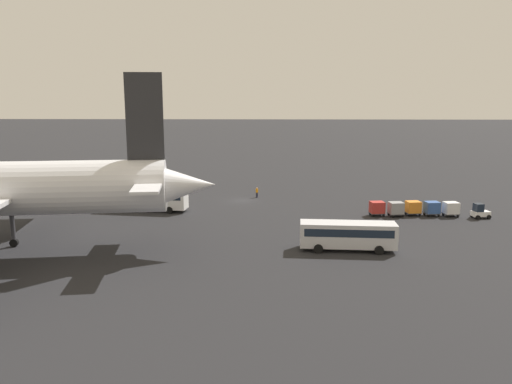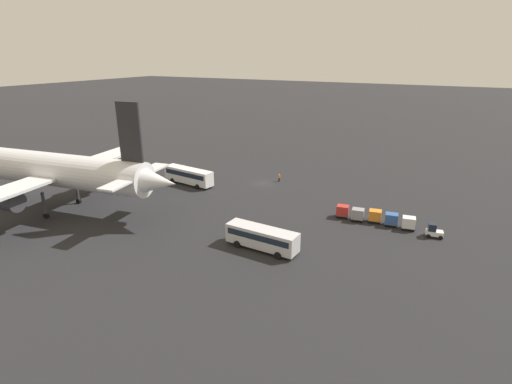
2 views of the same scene
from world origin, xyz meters
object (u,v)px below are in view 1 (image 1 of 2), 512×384
(worker_person, at_px, (257,192))
(cargo_cart_grey, at_px, (396,208))
(cargo_cart_orange, at_px, (413,207))
(cargo_cart_red, at_px, (377,208))
(shuttle_bus_far, at_px, (348,234))
(cargo_cart_white, at_px, (451,208))
(shuttle_bus_near, at_px, (149,197))
(baggage_tug, at_px, (480,212))
(cargo_cart_blue, at_px, (432,208))

(worker_person, bearing_deg, cargo_cart_grey, 146.92)
(cargo_cart_orange, height_order, cargo_cart_grey, same)
(cargo_cart_red, bearing_deg, shuttle_bus_far, 67.83)
(cargo_cart_white, relative_size, cargo_cart_orange, 1.00)
(shuttle_bus_near, distance_m, cargo_cart_red, 33.39)
(cargo_cart_grey, bearing_deg, baggage_tug, 176.50)
(shuttle_bus_far, bearing_deg, cargo_cart_orange, -122.09)
(cargo_cart_blue, xyz_separation_m, cargo_cart_orange, (2.60, -0.21, 0.00))
(shuttle_bus_far, bearing_deg, cargo_cart_white, -133.08)
(shuttle_bus_far, height_order, cargo_cart_orange, shuttle_bus_far)
(cargo_cart_white, bearing_deg, baggage_tug, 165.52)
(shuttle_bus_near, height_order, worker_person, shuttle_bus_near)
(shuttle_bus_far, relative_size, cargo_cart_orange, 4.80)
(shuttle_bus_near, bearing_deg, cargo_cart_grey, -177.12)
(worker_person, bearing_deg, baggage_tug, 156.42)
(worker_person, bearing_deg, cargo_cart_blue, 153.51)
(shuttle_bus_near, relative_size, baggage_tug, 4.53)
(baggage_tug, xyz_separation_m, cargo_cart_blue, (6.28, -1.18, 0.25))
(shuttle_bus_far, xyz_separation_m, cargo_cart_grey, (-9.28, -16.08, -0.69))
(shuttle_bus_near, xyz_separation_m, cargo_cart_blue, (-41.10, 2.17, -0.82))
(cargo_cart_grey, relative_size, cargo_cart_red, 1.00)
(shuttle_bus_far, relative_size, baggage_tug, 4.08)
(cargo_cart_blue, xyz_separation_m, cargo_cart_grey, (5.21, 0.48, 0.00))
(baggage_tug, xyz_separation_m, cargo_cart_grey, (11.49, -0.70, 0.25))
(cargo_cart_white, xyz_separation_m, cargo_cart_orange, (5.21, -0.44, 0.00))
(cargo_cart_white, bearing_deg, cargo_cart_grey, 1.82)
(cargo_cart_white, height_order, cargo_cart_orange, same)
(baggage_tug, height_order, cargo_cart_blue, baggage_tug)
(shuttle_bus_far, relative_size, cargo_cart_blue, 4.80)
(worker_person, xyz_separation_m, cargo_cart_orange, (-22.66, 12.38, 0.32))
(cargo_cart_blue, distance_m, cargo_cart_grey, 5.23)
(cargo_cart_red, bearing_deg, cargo_cart_orange, -175.71)
(baggage_tug, xyz_separation_m, cargo_cart_orange, (8.89, -1.39, 0.25))
(worker_person, height_order, cargo_cart_orange, cargo_cart_orange)
(baggage_tug, distance_m, cargo_cart_red, 14.13)
(cargo_cart_orange, height_order, cargo_cart_red, same)
(cargo_cart_blue, relative_size, cargo_cart_grey, 1.00)
(shuttle_bus_far, distance_m, cargo_cart_orange, 20.56)
(shuttle_bus_near, bearing_deg, cargo_cart_orange, -175.81)
(shuttle_bus_near, height_order, cargo_cart_blue, shuttle_bus_near)
(cargo_cart_grey, xyz_separation_m, cargo_cart_red, (2.60, -0.30, 0.00))
(shuttle_bus_far, bearing_deg, cargo_cart_blue, -127.95)
(cargo_cart_white, bearing_deg, cargo_cart_orange, -4.86)
(shuttle_bus_near, distance_m, worker_person, 18.99)
(worker_person, bearing_deg, cargo_cart_red, 143.82)
(cargo_cart_blue, bearing_deg, shuttle_bus_near, -3.02)
(shuttle_bus_near, bearing_deg, baggage_tug, -176.95)
(shuttle_bus_far, xyz_separation_m, cargo_cart_blue, (-14.48, -16.56, -0.69))
(cargo_cart_white, height_order, cargo_cart_grey, same)
(cargo_cart_white, xyz_separation_m, cargo_cart_blue, (2.60, -0.23, 0.00))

